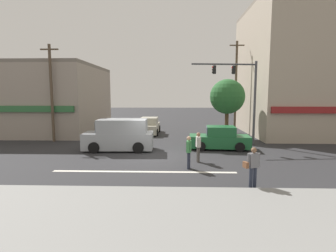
# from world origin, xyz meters

# --- Properties ---
(ground_plane) EXTENTS (120.00, 120.00, 0.00)m
(ground_plane) POSITION_xyz_m (0.00, 0.00, 0.00)
(ground_plane) COLOR #2B2B2D
(lane_marking_stripe) EXTENTS (9.00, 0.24, 0.01)m
(lane_marking_stripe) POSITION_xyz_m (0.00, -3.50, 0.00)
(lane_marking_stripe) COLOR silver
(lane_marking_stripe) RESTS_ON ground
(sidewalk_curb) EXTENTS (40.00, 5.00, 0.16)m
(sidewalk_curb) POSITION_xyz_m (0.00, -8.50, 0.08)
(sidewalk_curb) COLOR gray
(sidewalk_curb) RESTS_ON ground
(building_left_block) EXTENTS (13.93, 10.63, 6.61)m
(building_left_block) POSITION_xyz_m (-13.28, 10.20, 3.31)
(building_left_block) COLOR gray
(building_left_block) RESTS_ON ground
(building_right_corner) EXTENTS (10.44, 11.67, 12.12)m
(building_right_corner) POSITION_xyz_m (13.69, 9.90, 6.06)
(building_right_corner) COLOR tan
(building_right_corner) RESTS_ON ground
(street_tree) EXTENTS (2.97, 2.97, 5.07)m
(street_tree) POSITION_xyz_m (5.92, 6.76, 3.56)
(street_tree) COLOR #4C3823
(street_tree) RESTS_ON ground
(utility_pole_near_left) EXTENTS (1.40, 0.22, 7.64)m
(utility_pole_near_left) POSITION_xyz_m (-8.29, 4.64, 3.97)
(utility_pole_near_left) COLOR brown
(utility_pole_near_left) RESTS_ON ground
(utility_pole_far_right) EXTENTS (1.40, 0.22, 8.82)m
(utility_pole_far_right) POSITION_xyz_m (7.33, 9.94, 4.56)
(utility_pole_far_right) COLOR brown
(utility_pole_far_right) RESTS_ON ground
(traffic_light_mast) EXTENTS (4.87, 0.68, 6.20)m
(traffic_light_mast) POSITION_xyz_m (6.45, 3.83, 4.18)
(traffic_light_mast) COLOR #47474C
(traffic_light_mast) RESTS_ON ground
(sedan_waiting_far) EXTENTS (1.93, 4.13, 1.58)m
(sedan_waiting_far) POSITION_xyz_m (-1.01, 9.03, 0.71)
(sedan_waiting_far) COLOR #B7B29E
(sedan_waiting_far) RESTS_ON ground
(sedan_crossing_leftbound) EXTENTS (4.21, 2.11, 1.58)m
(sedan_crossing_leftbound) POSITION_xyz_m (4.57, 2.08, 0.71)
(sedan_crossing_leftbound) COLOR #1E6033
(sedan_crossing_leftbound) RESTS_ON ground
(van_crossing_center) EXTENTS (4.66, 2.15, 2.11)m
(van_crossing_center) POSITION_xyz_m (-2.23, 1.45, 1.01)
(van_crossing_center) COLOR #999EA3
(van_crossing_center) RESTS_ON ground
(pedestrian_foreground_with_bag) EXTENTS (0.69, 0.37, 1.67)m
(pedestrian_foreground_with_bag) POSITION_xyz_m (4.62, -5.61, 0.95)
(pedestrian_foreground_with_bag) COLOR #232838
(pedestrian_foreground_with_bag) RESTS_ON ground
(pedestrian_mid_crossing) EXTENTS (0.28, 0.56, 1.67)m
(pedestrian_mid_crossing) POSITION_xyz_m (2.20, -2.87, 0.95)
(pedestrian_mid_crossing) COLOR #232838
(pedestrian_mid_crossing) RESTS_ON ground
(pedestrian_far_side) EXTENTS (0.29, 0.68, 1.67)m
(pedestrian_far_side) POSITION_xyz_m (2.79, -1.52, 0.95)
(pedestrian_far_side) COLOR #4C4742
(pedestrian_far_side) RESTS_ON ground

